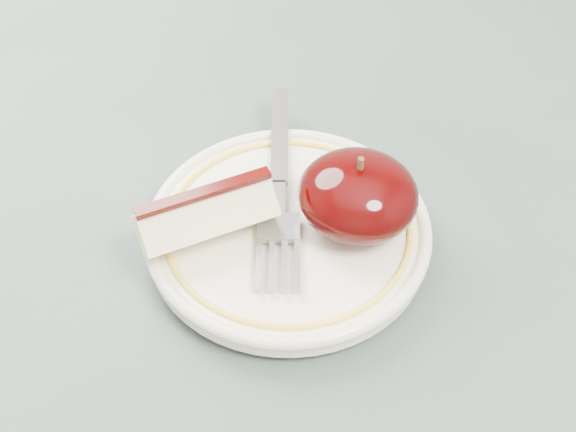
% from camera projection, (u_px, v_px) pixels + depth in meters
% --- Properties ---
extents(table, '(0.90, 0.90, 0.75)m').
position_uv_depth(table, '(241.00, 298.00, 0.60)').
color(table, brown).
rests_on(table, ground).
extents(plate, '(0.18, 0.18, 0.02)m').
position_uv_depth(plate, '(288.00, 231.00, 0.51)').
color(plate, '#F5E7CD').
rests_on(plate, table).
extents(apple_half, '(0.08, 0.07, 0.06)m').
position_uv_depth(apple_half, '(358.00, 195.00, 0.50)').
color(apple_half, black).
rests_on(apple_half, plate).
extents(apple_wedge, '(0.09, 0.08, 0.04)m').
position_uv_depth(apple_wedge, '(206.00, 215.00, 0.49)').
color(apple_wedge, beige).
rests_on(apple_wedge, plate).
extents(fork, '(0.06, 0.19, 0.00)m').
position_uv_depth(fork, '(279.00, 185.00, 0.53)').
color(fork, gray).
rests_on(fork, plate).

